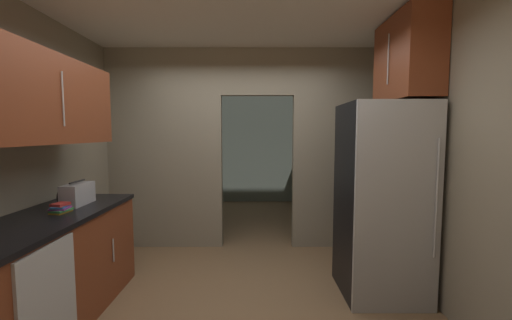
# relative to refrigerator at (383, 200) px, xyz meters

# --- Properties ---
(ground) EXTENTS (20.00, 20.00, 0.00)m
(ground) POSITION_rel_refrigerator_xyz_m (-1.42, -0.24, -0.94)
(ground) COLOR brown
(kitchen_overhead_slab) EXTENTS (4.08, 7.15, 0.06)m
(kitchen_overhead_slab) POSITION_rel_refrigerator_xyz_m (-1.42, 0.23, 1.82)
(kitchen_overhead_slab) COLOR silver
(kitchen_partition) EXTENTS (3.68, 0.12, 2.73)m
(kitchen_partition) POSITION_rel_refrigerator_xyz_m (-1.47, 1.33, 0.51)
(kitchen_partition) COLOR gray
(kitchen_partition) RESTS_ON ground
(adjoining_room_shell) EXTENTS (3.68, 3.01, 2.73)m
(adjoining_room_shell) POSITION_rel_refrigerator_xyz_m (-1.42, 3.38, 0.43)
(adjoining_room_shell) COLOR gray
(adjoining_room_shell) RESTS_ON ground
(kitchen_flank_right) EXTENTS (0.10, 4.08, 2.73)m
(kitchen_flank_right) POSITION_rel_refrigerator_xyz_m (0.47, -0.70, 0.43)
(kitchen_flank_right) COLOR gray
(kitchen_flank_right) RESTS_ON ground
(refrigerator) EXTENTS (0.75, 0.77, 1.87)m
(refrigerator) POSITION_rel_refrigerator_xyz_m (0.00, 0.00, 0.00)
(refrigerator) COLOR black
(refrigerator) RESTS_ON ground
(lower_cabinet_run) EXTENTS (0.69, 1.85, 0.92)m
(lower_cabinet_run) POSITION_rel_refrigerator_xyz_m (-2.91, -0.55, -0.47)
(lower_cabinet_run) COLOR brown
(lower_cabinet_run) RESTS_ON ground
(dishwasher) EXTENTS (0.02, 0.56, 0.86)m
(dishwasher) POSITION_rel_refrigerator_xyz_m (-2.57, -1.07, -0.50)
(dishwasher) COLOR #B7BABC
(dishwasher) RESTS_ON ground
(upper_cabinet_counterside) EXTENTS (0.36, 1.67, 0.71)m
(upper_cabinet_counterside) POSITION_rel_refrigerator_xyz_m (-2.91, -0.55, 0.92)
(upper_cabinet_counterside) COLOR brown
(upper_cabinet_fridgeside) EXTENTS (0.36, 0.83, 0.80)m
(upper_cabinet_fridgeside) POSITION_rel_refrigerator_xyz_m (0.24, 0.10, 1.37)
(upper_cabinet_fridgeside) COLOR brown
(boombox) EXTENTS (0.17, 0.35, 0.23)m
(boombox) POSITION_rel_refrigerator_xyz_m (-2.88, -0.14, 0.09)
(boombox) COLOR #B2B2B7
(boombox) RESTS_ON lower_cabinet_run
(book_stack) EXTENTS (0.15, 0.17, 0.08)m
(book_stack) POSITION_rel_refrigerator_xyz_m (-2.86, -0.45, 0.03)
(book_stack) COLOR gold
(book_stack) RESTS_ON lower_cabinet_run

